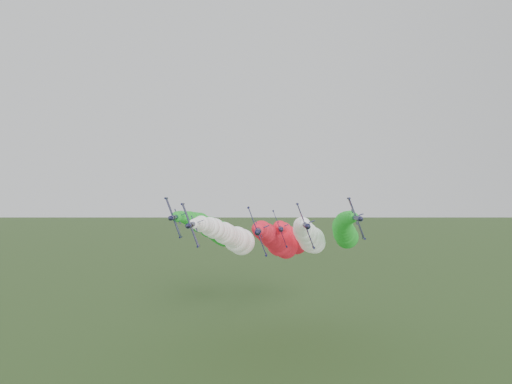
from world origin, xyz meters
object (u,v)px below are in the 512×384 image
jet_lead (277,240)px  jet_outer_left (215,230)px  jet_inner_left (230,236)px  jet_outer_right (345,230)px  jet_inner_right (309,236)px  jet_trail (290,237)px

jet_lead → jet_outer_left: bearing=133.9°
jet_lead → jet_inner_left: size_ratio=0.99×
jet_outer_right → jet_inner_right: bearing=-144.1°
jet_inner_left → jet_outer_right: bearing=7.7°
jet_inner_left → jet_outer_right: 34.00m
jet_outer_right → jet_trail: (-15.40, 13.51, -3.20)m
jet_outer_right → jet_lead: bearing=-141.8°
jet_lead → jet_inner_right: jet_inner_right is taller
jet_outer_left → jet_trail: bearing=24.5°
jet_outer_left → jet_outer_right: 38.84m
jet_inner_left → jet_inner_right: (22.36, -3.63, 0.31)m
jet_lead → jet_inner_left: (-13.17, 11.55, 0.18)m
jet_inner_right → jet_outer_right: 13.99m
jet_inner_right → jet_outer_right: bearing=35.9°
jet_inner_left → jet_outer_left: 9.08m
jet_outer_left → jet_trail: size_ratio=0.99×
jet_lead → jet_trail: bearing=80.2°
jet_inner_left → jet_outer_left: size_ratio=1.01×
jet_inner_left → jet_inner_right: bearing=-9.2°
jet_lead → jet_outer_left: (-18.25, 18.96, 1.47)m
jet_lead → jet_inner_left: bearing=138.8°
jet_inner_left → jet_trail: (18.27, 18.07, -1.87)m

